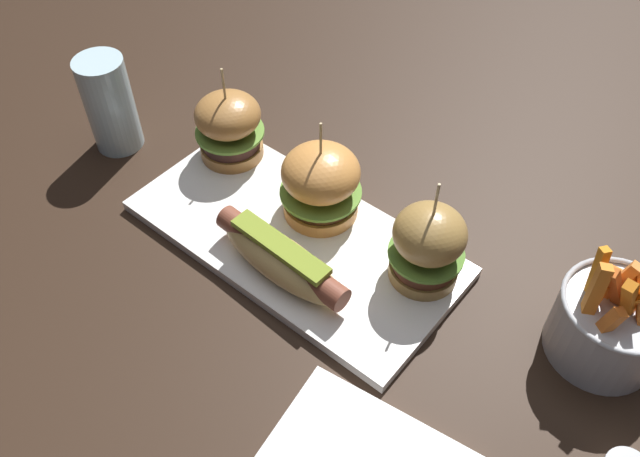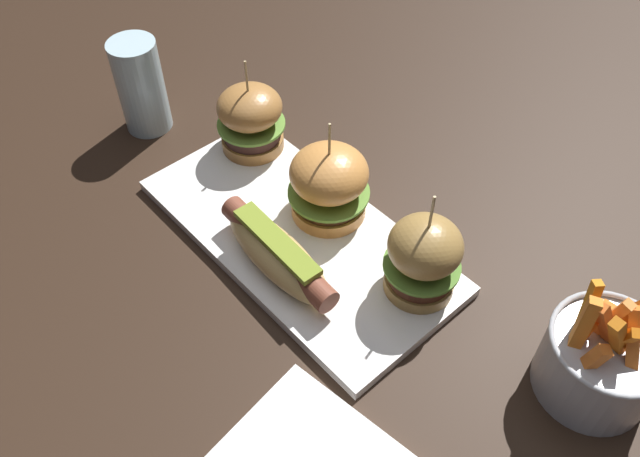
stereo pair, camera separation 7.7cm
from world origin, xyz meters
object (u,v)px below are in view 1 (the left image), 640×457
(platter_main, at_px, (294,237))
(hot_dog, at_px, (281,258))
(water_glass, at_px, (110,104))
(fries_bucket, at_px, (610,323))
(slider_center, at_px, (322,183))
(slider_right, at_px, (428,245))
(slider_left, at_px, (229,126))

(platter_main, height_order, hot_dog, hot_dog)
(water_glass, bearing_deg, fries_bucket, 9.48)
(slider_center, distance_m, water_glass, 0.33)
(slider_center, bearing_deg, hot_dog, -76.73)
(platter_main, bearing_deg, slider_right, 17.23)
(platter_main, xyz_separation_m, slider_center, (0.00, 0.05, 0.06))
(platter_main, distance_m, water_glass, 0.33)
(platter_main, relative_size, hot_dog, 2.19)
(fries_bucket, bearing_deg, slider_center, -173.13)
(slider_right, bearing_deg, slider_left, 178.31)
(hot_dog, relative_size, slider_right, 1.29)
(slider_center, bearing_deg, fries_bucket, 6.87)
(hot_dog, distance_m, water_glass, 0.35)
(fries_bucket, xyz_separation_m, water_glass, (-0.68, -0.11, 0.02))
(slider_right, bearing_deg, water_glass, -172.00)
(platter_main, xyz_separation_m, hot_dog, (0.03, -0.05, 0.03))
(fries_bucket, bearing_deg, water_glass, -170.52)
(platter_main, height_order, water_glass, water_glass)
(slider_left, bearing_deg, slider_center, -2.18)
(platter_main, relative_size, slider_center, 2.93)
(hot_dog, height_order, fries_bucket, fries_bucket)
(slider_right, xyz_separation_m, fries_bucket, (0.20, 0.05, -0.02))
(slider_left, bearing_deg, water_glass, -153.53)
(slider_left, xyz_separation_m, slider_center, (0.17, -0.01, 0.00))
(slider_left, bearing_deg, platter_main, -19.58)
(hot_dog, distance_m, fries_bucket, 0.36)
(slider_center, bearing_deg, slider_right, -1.16)
(platter_main, distance_m, slider_left, 0.18)
(slider_left, xyz_separation_m, fries_bucket, (0.52, 0.04, -0.02))
(hot_dog, bearing_deg, fries_bucket, 24.14)
(water_glass, bearing_deg, platter_main, 3.22)
(slider_right, bearing_deg, platter_main, -162.77)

